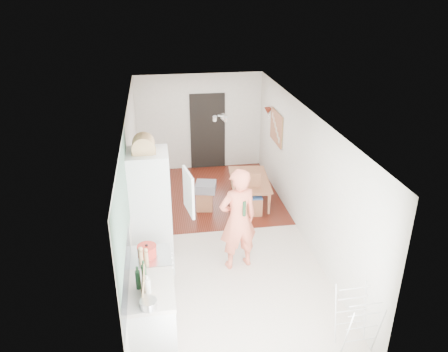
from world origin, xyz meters
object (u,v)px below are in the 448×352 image
object	(u,v)px
person	(238,211)
dining_chair	(253,195)
dining_table	(251,191)
drying_rack	(357,321)
stool	(205,200)

from	to	relation	value
person	dining_chair	size ratio (longest dim) A/B	2.52
dining_table	drying_rack	distance (m)	4.51
person	stool	world-z (taller)	person
person	dining_chair	xyz separation A→B (m)	(0.66, 1.77, -0.65)
dining_chair	drying_rack	xyz separation A→B (m)	(0.56, -3.86, 0.01)
stool	drying_rack	world-z (taller)	drying_rack
dining_table	drying_rack	xyz separation A→B (m)	(0.47, -4.48, 0.21)
stool	drying_rack	xyz separation A→B (m)	(1.55, -4.22, 0.21)
person	dining_table	xyz separation A→B (m)	(0.75, 2.39, -0.86)
stool	person	bearing A→B (deg)	-81.20
stool	dining_chair	bearing A→B (deg)	-19.46
person	stool	bearing A→B (deg)	-93.89
drying_rack	person	bearing A→B (deg)	118.85
dining_table	dining_chair	xyz separation A→B (m)	(-0.08, -0.61, 0.20)
person	dining_chair	world-z (taller)	person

